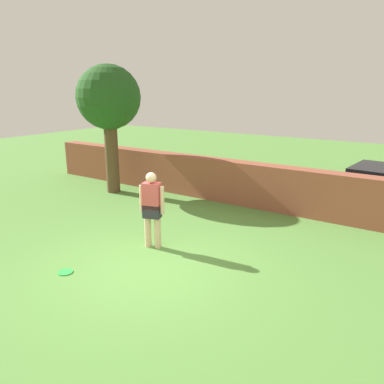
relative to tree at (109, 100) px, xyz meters
name	(u,v)px	position (x,y,z in m)	size (l,w,h in m)	color
ground_plane	(146,269)	(4.40, -3.56, -2.88)	(40.00, 40.00, 0.00)	#568C3D
brick_wall	(209,178)	(2.90, 1.13, -2.27)	(12.62, 0.50, 1.23)	brown
tree	(109,100)	(0.00, 0.00, 0.00)	(1.95, 1.95, 3.95)	brown
person	(152,207)	(3.86, -2.70, -1.99)	(0.52, 0.32, 1.62)	beige
frisbee_green	(65,272)	(3.27, -4.49, -2.87)	(0.27, 0.27, 0.02)	green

